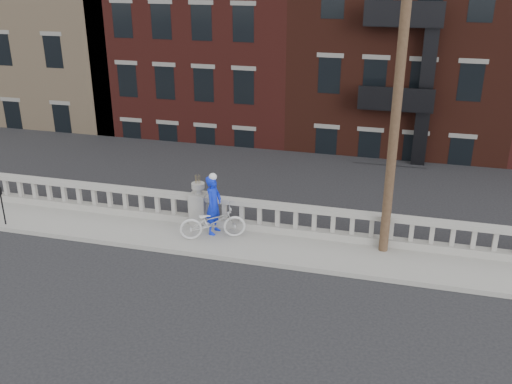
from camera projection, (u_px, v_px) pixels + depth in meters
The scene contains 9 objects.
ground at pixel (151, 286), 16.07m from camera, with size 120.00×120.00×0.00m, color black.
sidewalk at pixel (190, 237), 18.72m from camera, with size 32.00×2.20×0.15m, color gray.
balustrade at pixel (199, 210), 19.35m from camera, with size 28.00×0.34×1.03m.
planter_pedestal at pixel (199, 205), 19.28m from camera, with size 0.55×0.55×1.76m.
lower_level at pixel (313, 61), 35.53m from camera, with size 80.00×44.00×20.80m.
utility_pole at pixel (398, 87), 15.81m from camera, with size 1.60×0.28×10.00m.
parking_meter_c at pixel (2, 201), 19.14m from camera, with size 0.10×0.09×1.36m.
bicycle at pixel (213, 222), 18.31m from camera, with size 0.74×2.13×1.12m, color silver.
cyclist at pixel (214, 205), 18.50m from camera, with size 0.72×0.47×1.98m, color #0D24CE.
Camera 1 is at (6.45, -12.62, 8.54)m, focal length 40.00 mm.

